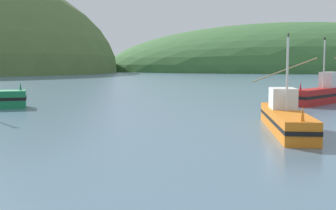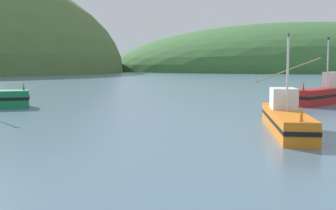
{
  "view_description": "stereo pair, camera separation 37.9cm",
  "coord_description": "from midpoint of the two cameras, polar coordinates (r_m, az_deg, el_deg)",
  "views": [
    {
      "loc": [
        -5.04,
        4.4,
        3.72
      ],
      "look_at": [
        -0.81,
        29.05,
        1.4
      ],
      "focal_mm": 48.32,
      "sensor_mm": 36.0,
      "label": 1
    },
    {
      "loc": [
        -4.67,
        4.34,
        3.72
      ],
      "look_at": [
        -0.81,
        29.05,
        1.4
      ],
      "focal_mm": 48.32,
      "sensor_mm": 36.0,
      "label": 2
    }
  ],
  "objects": [
    {
      "name": "fishing_boat_red",
      "position": [
        44.62,
        18.98,
        1.42
      ],
      "size": [
        9.81,
        12.53,
        6.06
      ],
      "rotation": [
        0.0,
        0.0,
        3.8
      ],
      "color": "red",
      "rests_on": "ground"
    },
    {
      "name": "hill_far_left",
      "position": [
        243.11,
        16.17,
        4.21
      ],
      "size": [
        198.28,
        158.62,
        47.51
      ],
      "primitive_type": "ellipsoid",
      "color": "#386633",
      "rests_on": "ground"
    },
    {
      "name": "fishing_boat_orange",
      "position": [
        25.73,
        14.16,
        -1.53
      ],
      "size": [
        4.34,
        10.32,
        5.33
      ],
      "rotation": [
        0.0,
        0.0,
        4.44
      ],
      "color": "orange",
      "rests_on": "ground"
    }
  ]
}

